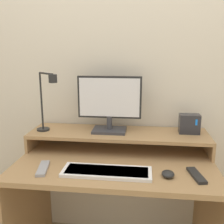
% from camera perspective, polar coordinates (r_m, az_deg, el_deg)
% --- Properties ---
extents(wall_back, '(6.00, 0.05, 2.50)m').
position_cam_1_polar(wall_back, '(1.85, 2.04, 9.33)').
color(wall_back, beige).
rests_on(wall_back, ground_plane).
extents(desk, '(1.17, 0.68, 0.73)m').
position_cam_1_polar(desk, '(1.70, 0.69, -17.03)').
color(desk, '#A87F51').
rests_on(desk, ground_plane).
extents(monitor_shelf, '(1.17, 0.31, 0.12)m').
position_cam_1_polar(monitor_shelf, '(1.74, 1.39, -4.92)').
color(monitor_shelf, '#A87F51').
rests_on(monitor_shelf, desk).
extents(monitor, '(0.41, 0.16, 0.37)m').
position_cam_1_polar(monitor, '(1.70, -0.57, 1.93)').
color(monitor, '#38383D').
rests_on(monitor, monitor_shelf).
extents(desk_lamp, '(0.19, 0.17, 0.39)m').
position_cam_1_polar(desk_lamp, '(1.71, -13.93, 2.92)').
color(desk_lamp, black).
rests_on(desk_lamp, monitor_shelf).
extents(router_dock, '(0.13, 0.08, 0.13)m').
position_cam_1_polar(router_dock, '(1.76, 16.48, -2.48)').
color(router_dock, '#28282D').
rests_on(router_dock, monitor_shelf).
extents(keyboard, '(0.48, 0.16, 0.02)m').
position_cam_1_polar(keyboard, '(1.44, -1.16, -12.84)').
color(keyboard, white).
rests_on(keyboard, desk).
extents(mouse, '(0.07, 0.08, 0.03)m').
position_cam_1_polar(mouse, '(1.43, 12.09, -13.05)').
color(mouse, black).
rests_on(mouse, desk).
extents(remote_control, '(0.08, 0.19, 0.02)m').
position_cam_1_polar(remote_control, '(1.53, -14.79, -11.77)').
color(remote_control, '#99999E').
rests_on(remote_control, desk).
extents(remote_secondary, '(0.08, 0.18, 0.02)m').
position_cam_1_polar(remote_secondary, '(1.47, 17.88, -12.98)').
color(remote_secondary, black).
rests_on(remote_secondary, desk).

